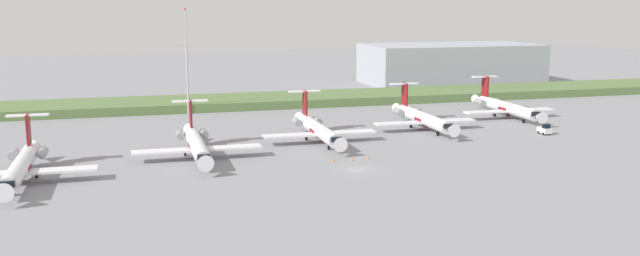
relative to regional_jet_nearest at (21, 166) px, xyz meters
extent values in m
plane|color=gray|center=(52.82, 22.94, -2.54)|extent=(500.00, 500.00, 0.00)
cube|color=#597542|center=(52.82, 69.35, -1.42)|extent=(320.00, 20.00, 2.24)
cylinder|color=white|center=(0.00, -0.59, -0.09)|extent=(2.70, 24.00, 2.70)
cone|color=white|center=(0.00, -14.09, -0.09)|extent=(2.70, 3.00, 2.70)
cone|color=white|center=(0.00, 13.41, -0.09)|extent=(2.30, 4.00, 2.29)
cube|color=black|center=(0.00, -12.19, 0.39)|extent=(2.03, 1.80, 0.90)
cylinder|color=maroon|center=(0.00, -0.59, -0.24)|extent=(2.76, 3.60, 2.76)
cube|color=white|center=(5.91, -1.59, -0.69)|extent=(11.00, 3.20, 0.36)
cube|color=maroon|center=(0.00, 10.41, 3.86)|extent=(0.36, 3.20, 5.20)
cube|color=white|center=(0.00, 10.71, 6.26)|extent=(6.80, 1.80, 0.24)
cylinder|color=gray|center=(-2.25, 8.61, 0.11)|extent=(1.50, 3.40, 1.50)
cylinder|color=gray|center=(2.25, 8.61, 0.11)|extent=(1.50, 3.40, 1.50)
cylinder|color=gray|center=(0.00, -8.03, -1.54)|extent=(0.20, 0.20, 0.65)
cylinder|color=black|center=(0.00, -8.03, -2.09)|extent=(0.30, 0.90, 0.90)
cylinder|color=black|center=(-1.90, 1.81, -2.09)|extent=(0.35, 0.90, 0.90)
cylinder|color=black|center=(1.90, 1.81, -2.09)|extent=(0.35, 0.90, 0.90)
cylinder|color=white|center=(27.93, 9.05, -0.09)|extent=(2.70, 24.00, 2.70)
cone|color=white|center=(27.93, -4.45, -0.09)|extent=(2.70, 3.00, 2.70)
cone|color=white|center=(27.93, 23.05, -0.09)|extent=(2.30, 4.00, 2.29)
cube|color=black|center=(27.93, -2.55, 0.39)|extent=(2.02, 1.80, 0.90)
cylinder|color=maroon|center=(27.93, 9.05, -0.24)|extent=(2.76, 3.60, 2.76)
cube|color=white|center=(22.02, 8.05, -0.69)|extent=(11.00, 3.20, 0.36)
cube|color=white|center=(33.83, 8.05, -0.69)|extent=(11.00, 3.20, 0.36)
cube|color=maroon|center=(27.93, 20.05, 3.86)|extent=(0.36, 3.20, 5.20)
cube|color=white|center=(27.93, 20.35, 6.26)|extent=(6.80, 1.80, 0.24)
cylinder|color=gray|center=(25.68, 18.25, 0.11)|extent=(1.50, 3.40, 1.50)
cylinder|color=gray|center=(30.18, 18.25, 0.11)|extent=(1.50, 3.40, 1.50)
cylinder|color=gray|center=(27.93, 1.61, -1.54)|extent=(0.20, 0.20, 0.65)
cylinder|color=black|center=(27.93, 1.61, -2.09)|extent=(0.30, 0.90, 0.90)
cylinder|color=black|center=(26.03, 11.45, -2.09)|extent=(0.35, 0.90, 0.90)
cylinder|color=black|center=(29.83, 11.45, -2.09)|extent=(0.35, 0.90, 0.90)
cylinder|color=white|center=(52.76, 17.10, -0.09)|extent=(2.70, 24.00, 2.70)
cone|color=white|center=(52.76, 3.60, -0.09)|extent=(2.70, 3.00, 2.70)
cone|color=white|center=(52.76, 31.10, -0.09)|extent=(2.29, 4.00, 2.29)
cube|color=black|center=(52.76, 5.50, 0.39)|extent=(2.03, 1.80, 0.90)
cylinder|color=maroon|center=(52.76, 17.10, -0.24)|extent=(2.76, 3.60, 2.76)
cube|color=white|center=(46.86, 16.10, -0.69)|extent=(11.00, 3.20, 0.36)
cube|color=white|center=(58.67, 16.10, -0.69)|extent=(11.00, 3.20, 0.36)
cube|color=maroon|center=(52.76, 28.10, 3.86)|extent=(0.36, 3.20, 5.20)
cube|color=white|center=(52.76, 28.40, 6.26)|extent=(6.80, 1.80, 0.24)
cylinder|color=gray|center=(50.51, 26.30, 0.11)|extent=(1.50, 3.40, 1.50)
cylinder|color=gray|center=(55.01, 26.30, 0.11)|extent=(1.50, 3.40, 1.50)
cylinder|color=gray|center=(52.76, 9.66, -1.54)|extent=(0.20, 0.20, 0.65)
cylinder|color=black|center=(52.76, 9.66, -2.09)|extent=(0.30, 0.90, 0.90)
cylinder|color=black|center=(50.86, 19.50, -2.09)|extent=(0.35, 0.90, 0.90)
cylinder|color=black|center=(54.66, 19.50, -2.09)|extent=(0.35, 0.90, 0.90)
cylinder|color=white|center=(78.53, 23.95, -0.09)|extent=(2.70, 24.00, 2.70)
cone|color=white|center=(78.53, 10.45, -0.09)|extent=(2.70, 3.00, 2.70)
cone|color=white|center=(78.53, 37.95, -0.09)|extent=(2.30, 4.00, 2.29)
cube|color=black|center=(78.53, 12.35, 0.39)|extent=(2.02, 1.80, 0.90)
cylinder|color=maroon|center=(78.53, 23.95, -0.24)|extent=(2.76, 3.60, 2.76)
cube|color=white|center=(72.62, 22.95, -0.69)|extent=(11.00, 3.20, 0.36)
cube|color=white|center=(84.43, 22.95, -0.69)|extent=(11.00, 3.20, 0.36)
cube|color=maroon|center=(78.53, 34.95, 3.86)|extent=(0.36, 3.20, 5.20)
cube|color=white|center=(78.53, 35.25, 6.26)|extent=(6.80, 1.80, 0.24)
cylinder|color=gray|center=(76.28, 33.15, 0.11)|extent=(1.50, 3.40, 1.50)
cylinder|color=gray|center=(80.78, 33.15, 0.11)|extent=(1.50, 3.40, 1.50)
cylinder|color=gray|center=(78.53, 16.51, -1.54)|extent=(0.20, 0.20, 0.65)
cylinder|color=black|center=(78.53, 16.51, -2.09)|extent=(0.30, 0.90, 0.90)
cylinder|color=black|center=(76.63, 26.35, -2.09)|extent=(0.35, 0.90, 0.90)
cylinder|color=black|center=(80.43, 26.35, -2.09)|extent=(0.35, 0.90, 0.90)
cylinder|color=white|center=(104.27, 32.74, -0.09)|extent=(2.70, 24.00, 2.70)
cone|color=white|center=(104.27, 19.24, -0.09)|extent=(2.70, 3.00, 2.70)
cone|color=white|center=(104.27, 46.74, -0.09)|extent=(2.30, 4.00, 2.29)
cube|color=black|center=(104.27, 21.14, 0.39)|extent=(2.03, 1.80, 0.90)
cylinder|color=maroon|center=(104.27, 32.74, -0.24)|extent=(2.76, 3.60, 2.76)
cube|color=white|center=(98.37, 31.74, -0.69)|extent=(11.00, 3.20, 0.36)
cube|color=white|center=(110.18, 31.74, -0.69)|extent=(11.00, 3.20, 0.36)
cube|color=maroon|center=(104.27, 43.74, 3.86)|extent=(0.36, 3.20, 5.20)
cube|color=white|center=(104.27, 44.04, 6.26)|extent=(6.80, 1.80, 0.24)
cylinder|color=gray|center=(102.02, 41.94, 0.11)|extent=(1.50, 3.40, 1.50)
cylinder|color=gray|center=(106.52, 41.94, 0.11)|extent=(1.50, 3.40, 1.50)
cylinder|color=gray|center=(104.27, 25.30, -1.54)|extent=(0.20, 0.20, 0.65)
cylinder|color=black|center=(104.27, 25.30, -2.09)|extent=(0.30, 0.90, 0.90)
cylinder|color=black|center=(102.37, 35.14, -2.09)|extent=(0.35, 0.90, 0.90)
cylinder|color=black|center=(106.17, 35.14, -2.09)|extent=(0.35, 0.90, 0.90)
cylinder|color=#B2B2B7|center=(30.59, 59.16, 5.80)|extent=(0.50, 0.50, 16.67)
cylinder|color=#B2B2B7|center=(30.59, 59.16, 18.62)|extent=(0.28, 0.28, 8.98)
cube|color=#B2B2B7|center=(30.59, 59.16, 14.54)|extent=(4.40, 0.20, 0.20)
sphere|color=red|center=(30.59, 59.16, 23.36)|extent=(0.50, 0.50, 0.50)
cube|color=#9EA3AD|center=(123.12, 101.92, 4.10)|extent=(58.57, 28.78, 13.27)
cube|color=silver|center=(101.08, 12.15, -1.69)|extent=(1.70, 3.20, 1.10)
cube|color=black|center=(101.08, 11.59, -0.69)|extent=(1.36, 1.10, 0.90)
cylinder|color=black|center=(100.33, 11.19, -2.24)|extent=(0.22, 0.60, 0.60)
cylinder|color=black|center=(101.83, 11.19, -2.24)|extent=(0.22, 0.60, 0.60)
cylinder|color=black|center=(100.33, 13.11, -2.24)|extent=(0.22, 0.60, 0.60)
cylinder|color=black|center=(101.83, 13.11, -2.24)|extent=(0.22, 0.60, 0.60)
cone|color=orange|center=(50.77, 0.30, -2.26)|extent=(0.44, 0.44, 0.55)
cone|color=orange|center=(54.11, -0.38, -2.26)|extent=(0.44, 0.44, 0.55)
cone|color=orange|center=(57.38, 0.56, -2.26)|extent=(0.44, 0.44, 0.55)
camera|label=1|loc=(17.38, -111.93, 25.21)|focal=38.31mm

